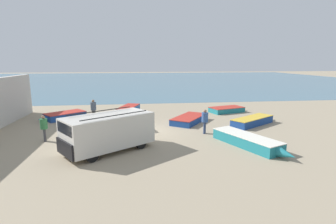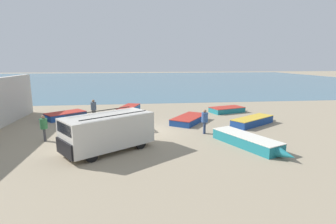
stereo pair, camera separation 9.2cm
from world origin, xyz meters
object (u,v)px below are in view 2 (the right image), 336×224
at_px(fishing_rowboat_1, 190,119).
at_px(fisherman_0, 205,119).
at_px(fishing_rowboat_5, 129,109).
at_px(fisherman_1, 94,108).
at_px(parked_van, 108,131).
at_px(fishing_rowboat_6, 254,121).
at_px(fishing_rowboat_2, 64,116).
at_px(fishing_rowboat_3, 249,141).
at_px(fishing_rowboat_0, 132,123).
at_px(fishing_rowboat_4, 228,110).
at_px(fisherman_2, 44,126).

relative_size(fishing_rowboat_1, fisherman_0, 2.60).
bearing_deg(fishing_rowboat_5, fisherman_1, 150.71).
relative_size(parked_van, fishing_rowboat_5, 1.23).
xyz_separation_m(parked_van, fisherman_0, (6.22, 2.78, -0.13)).
bearing_deg(fisherman_0, fishing_rowboat_6, 47.99).
bearing_deg(fishing_rowboat_6, fishing_rowboat_2, 132.18).
height_order(parked_van, fishing_rowboat_3, parked_van).
height_order(parked_van, fishing_rowboat_5, parked_van).
relative_size(fishing_rowboat_5, fisherman_1, 2.42).
bearing_deg(fishing_rowboat_5, parked_van, -167.48).
height_order(fishing_rowboat_0, fishing_rowboat_1, fishing_rowboat_0).
relative_size(fishing_rowboat_4, fishing_rowboat_5, 0.96).
relative_size(fishing_rowboat_3, fisherman_0, 3.18).
distance_m(parked_van, fisherman_0, 6.81).
relative_size(fishing_rowboat_4, fishing_rowboat_6, 0.87).
relative_size(fishing_rowboat_4, fisherman_0, 2.40).
distance_m(fishing_rowboat_4, fisherman_2, 16.47).
bearing_deg(fisherman_2, fishing_rowboat_4, 6.18).
xyz_separation_m(fishing_rowboat_1, fishing_rowboat_5, (-4.99, 4.54, 0.08)).
bearing_deg(fisherman_2, fishing_rowboat_0, 7.59).
bearing_deg(parked_van, fishing_rowboat_4, -171.43).
relative_size(parked_van, fishing_rowboat_6, 1.12).
xyz_separation_m(fishing_rowboat_0, fisherman_0, (5.01, -2.48, 0.70)).
height_order(fishing_rowboat_6, fisherman_0, fisherman_0).
height_order(fishing_rowboat_1, fishing_rowboat_6, fishing_rowboat_6).
xyz_separation_m(parked_van, fisherman_1, (-2.01, 8.05, -0.09)).
bearing_deg(fishing_rowboat_6, fishing_rowboat_3, -151.00).
bearing_deg(fisherman_1, fisherman_0, -98.50).
bearing_deg(fishing_rowboat_2, fishing_rowboat_1, 127.52).
bearing_deg(fishing_rowboat_4, fishing_rowboat_5, 157.44).
relative_size(fishing_rowboat_3, fishing_rowboat_5, 1.27).
distance_m(fishing_rowboat_1, fisherman_1, 8.14).
bearing_deg(fishing_rowboat_0, fishing_rowboat_4, -75.90).
bearing_deg(fisherman_2, fishing_rowboat_6, -11.80).
bearing_deg(fishing_rowboat_2, fisherman_1, 125.37).
height_order(parked_van, fisherman_1, parked_van).
bearing_deg(fishing_rowboat_1, fisherman_1, 112.68).
distance_m(fishing_rowboat_6, fisherman_2, 15.10).
bearing_deg(fishing_rowboat_0, fishing_rowboat_3, -142.01).
xyz_separation_m(fishing_rowboat_4, fishing_rowboat_5, (-9.51, 0.84, 0.09)).
distance_m(parked_van, fisherman_1, 8.29).
bearing_deg(fishing_rowboat_4, fisherman_1, 171.24).
xyz_separation_m(fishing_rowboat_1, fisherman_0, (0.32, -3.48, 0.75)).
distance_m(fishing_rowboat_6, fisherman_1, 13.16).
bearing_deg(fishing_rowboat_1, fishing_rowboat_3, -126.31).
height_order(parked_van, fishing_rowboat_6, parked_van).
relative_size(fishing_rowboat_1, fisherman_2, 2.65).
xyz_separation_m(fishing_rowboat_6, fisherman_0, (-4.52, -2.09, 0.71)).
xyz_separation_m(fishing_rowboat_3, fishing_rowboat_4, (2.36, 10.26, -0.07)).
xyz_separation_m(fishing_rowboat_0, fishing_rowboat_4, (9.20, 4.70, -0.06)).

